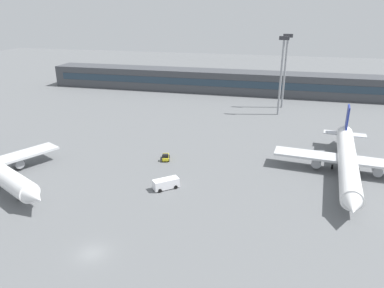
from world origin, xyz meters
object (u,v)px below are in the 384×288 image
object	(u,v)px
baggage_tug_yellow	(166,157)
floodlight_tower_east	(281,71)
airplane_mid	(347,161)
service_van_white	(166,183)
floodlight_tower_west	(285,66)

from	to	relation	value
baggage_tug_yellow	floodlight_tower_east	xyz separation A→B (m)	(25.16, 45.82, 14.01)
airplane_mid	baggage_tug_yellow	world-z (taller)	airplane_mid
baggage_tug_yellow	floodlight_tower_east	distance (m)	54.12
service_van_white	floodlight_tower_east	world-z (taller)	floodlight_tower_east
baggage_tug_yellow	service_van_white	world-z (taller)	service_van_white
floodlight_tower_west	floodlight_tower_east	bearing A→B (deg)	-96.95
airplane_mid	service_van_white	xyz separation A→B (m)	(-36.07, -15.29, -2.26)
service_van_white	baggage_tug_yellow	bearing A→B (deg)	107.96
service_van_white	floodlight_tower_west	world-z (taller)	floodlight_tower_west
floodlight_tower_west	service_van_white	bearing A→B (deg)	-107.57
airplane_mid	floodlight_tower_west	distance (m)	56.93
baggage_tug_yellow	floodlight_tower_east	size ratio (longest dim) A/B	0.15
baggage_tug_yellow	floodlight_tower_west	distance (m)	63.09
service_van_white	floodlight_tower_west	size ratio (longest dim) A/B	0.21
floodlight_tower_west	floodlight_tower_east	distance (m)	9.83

